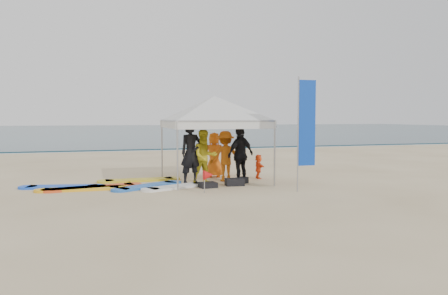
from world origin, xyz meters
TOP-DOWN VIEW (x-y plane):
  - ground at (0.00, 0.00)m, footprint 120.00×120.00m
  - ocean at (0.00, 60.00)m, footprint 160.00×84.00m
  - shoreline_foam at (0.00, 18.20)m, footprint 160.00×1.20m
  - person_black_a at (0.22, 3.48)m, footprint 0.80×0.62m
  - person_yellow at (0.66, 3.46)m, footprint 0.92×0.76m
  - person_orange_a at (1.44, 3.79)m, footprint 1.08×0.64m
  - person_black_b at (1.78, 3.21)m, footprint 1.15×0.87m
  - person_orange_b at (1.34, 4.80)m, footprint 0.87×0.68m
  - person_seated at (2.71, 4.03)m, footprint 0.36×0.80m
  - canopy_tent at (1.08, 3.83)m, footprint 4.24×4.24m
  - feather_flag at (3.04, 1.19)m, footprint 0.55×0.04m
  - marker_pennant at (0.35, 1.78)m, footprint 0.28×0.28m
  - gear_pile at (1.26, 2.82)m, footprint 1.75×0.93m
  - surfboard_spread at (-2.09, 3.53)m, footprint 5.24×2.61m

SIDE VIEW (x-z plane):
  - ground at x=0.00m, z-range 0.00..0.00m
  - shoreline_foam at x=0.00m, z-range 0.00..0.01m
  - surfboard_spread at x=-2.09m, z-range 0.00..0.07m
  - ocean at x=0.00m, z-range 0.00..0.08m
  - gear_pile at x=1.26m, z-range -0.01..0.21m
  - person_seated at x=2.71m, z-range 0.00..0.83m
  - marker_pennant at x=0.35m, z-range 0.18..0.81m
  - person_orange_b at x=1.34m, z-range 0.00..1.58m
  - person_orange_a at x=1.44m, z-range 0.00..1.66m
  - person_yellow at x=0.66m, z-range 0.00..1.72m
  - person_black_b at x=1.78m, z-range 0.00..1.82m
  - person_black_a at x=0.22m, z-range 0.00..1.96m
  - feather_flag at x=3.04m, z-range 0.28..3.53m
  - canopy_tent at x=1.08m, z-range 1.19..4.39m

